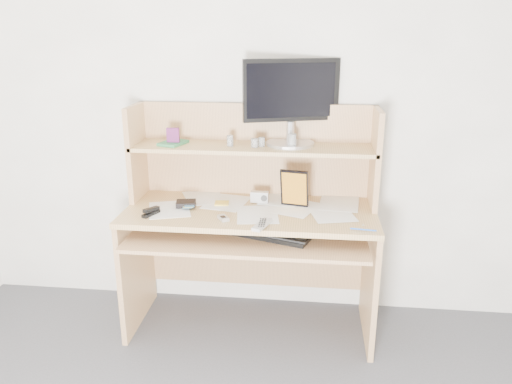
# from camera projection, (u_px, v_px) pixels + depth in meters

# --- Properties ---
(back_wall) EXTENTS (3.60, 0.04, 2.50)m
(back_wall) POSITION_uv_depth(u_px,v_px,m) (256.00, 111.00, 2.94)
(back_wall) COLOR white
(back_wall) RESTS_ON floor
(desk) EXTENTS (1.40, 0.70, 1.30)m
(desk) POSITION_uv_depth(u_px,v_px,m) (252.00, 214.00, 2.88)
(desk) COLOR tan
(desk) RESTS_ON floor
(paper_clutter) EXTENTS (1.32, 0.54, 0.01)m
(paper_clutter) POSITION_uv_depth(u_px,v_px,m) (250.00, 209.00, 2.79)
(paper_clutter) COLOR silver
(paper_clutter) RESTS_ON desk
(keyboard) EXTENTS (0.50, 0.31, 0.03)m
(keyboard) POSITION_uv_depth(u_px,v_px,m) (267.00, 233.00, 2.69)
(keyboard) COLOR black
(keyboard) RESTS_ON desk
(tv_remote) EXTENTS (0.09, 0.17, 0.02)m
(tv_remote) POSITION_uv_depth(u_px,v_px,m) (262.00, 225.00, 2.53)
(tv_remote) COLOR #ABAAA6
(tv_remote) RESTS_ON paper_clutter
(flip_phone) EXTENTS (0.07, 0.09, 0.02)m
(flip_phone) POSITION_uv_depth(u_px,v_px,m) (223.00, 217.00, 2.63)
(flip_phone) COLOR silver
(flip_phone) RESTS_ON paper_clutter
(stapler) EXTENTS (0.08, 0.12, 0.04)m
(stapler) POSITION_uv_depth(u_px,v_px,m) (151.00, 211.00, 2.70)
(stapler) COLOR black
(stapler) RESTS_ON paper_clutter
(wallet) EXTENTS (0.12, 0.11, 0.03)m
(wallet) POSITION_uv_depth(u_px,v_px,m) (186.00, 203.00, 2.83)
(wallet) COLOR black
(wallet) RESTS_ON paper_clutter
(sticky_note_pad) EXTENTS (0.09, 0.09, 0.01)m
(sticky_note_pad) POSITION_uv_depth(u_px,v_px,m) (222.00, 203.00, 2.87)
(sticky_note_pad) COLOR #F9F741
(sticky_note_pad) RESTS_ON desk
(digital_camera) EXTENTS (0.10, 0.04, 0.06)m
(digital_camera) POSITION_uv_depth(u_px,v_px,m) (259.00, 197.00, 2.88)
(digital_camera) COLOR #B1B1B3
(digital_camera) RESTS_ON paper_clutter
(game_case) EXTENTS (0.16, 0.05, 0.22)m
(game_case) POSITION_uv_depth(u_px,v_px,m) (294.00, 188.00, 2.78)
(game_case) COLOR black
(game_case) RESTS_ON paper_clutter
(blue_pen) EXTENTS (0.13, 0.02, 0.01)m
(blue_pen) POSITION_uv_depth(u_px,v_px,m) (363.00, 230.00, 2.48)
(blue_pen) COLOR blue
(blue_pen) RESTS_ON paper_clutter
(card_box) EXTENTS (0.07, 0.02, 0.10)m
(card_box) POSITION_uv_depth(u_px,v_px,m) (173.00, 136.00, 2.83)
(card_box) COLOR maroon
(card_box) RESTS_ON desk
(shelf_book) EXTENTS (0.16, 0.19, 0.02)m
(shelf_book) POSITION_uv_depth(u_px,v_px,m) (173.00, 143.00, 2.86)
(shelf_book) COLOR #317C40
(shelf_book) RESTS_ON desk
(chip_stack_a) EXTENTS (0.04, 0.04, 0.05)m
(chip_stack_a) POSITION_uv_depth(u_px,v_px,m) (262.00, 142.00, 2.80)
(chip_stack_a) COLOR black
(chip_stack_a) RESTS_ON desk
(chip_stack_b) EXTENTS (0.04, 0.04, 0.06)m
(chip_stack_b) POSITION_uv_depth(u_px,v_px,m) (230.00, 141.00, 2.81)
(chip_stack_b) COLOR white
(chip_stack_b) RESTS_ON desk
(chip_stack_c) EXTENTS (0.05, 0.05, 0.05)m
(chip_stack_c) POSITION_uv_depth(u_px,v_px,m) (255.00, 143.00, 2.78)
(chip_stack_c) COLOR black
(chip_stack_c) RESTS_ON desk
(chip_stack_d) EXTENTS (0.06, 0.06, 0.08)m
(chip_stack_d) POSITION_uv_depth(u_px,v_px,m) (292.00, 141.00, 2.76)
(chip_stack_d) COLOR white
(chip_stack_d) RESTS_ON desk
(monitor) EXTENTS (0.54, 0.28, 0.48)m
(monitor) POSITION_uv_depth(u_px,v_px,m) (291.00, 99.00, 2.80)
(monitor) COLOR silver
(monitor) RESTS_ON desk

